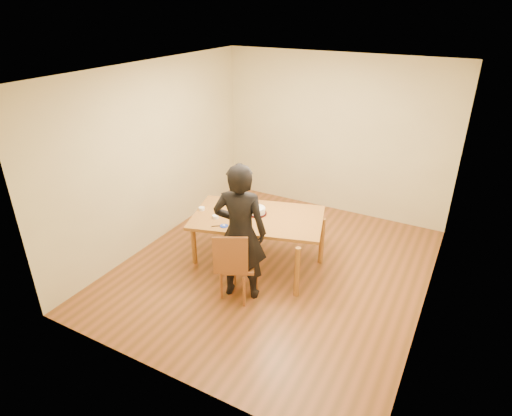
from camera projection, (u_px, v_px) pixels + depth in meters
The scene contains 16 objects.
room_shell at pixel (287, 171), 5.76m from camera, with size 4.00×4.50×2.70m.
dining_table at pixel (258, 218), 5.88m from camera, with size 1.77×1.05×0.04m, color brown.
dining_chair at pixel (239, 265), 5.33m from camera, with size 0.39×0.39×0.04m, color brown.
cake_plate at pixel (257, 213), 5.93m from camera, with size 0.27×0.27×0.02m, color #AC0B20.
cake at pixel (257, 210), 5.91m from camera, with size 0.22×0.22×0.07m, color white.
frosting_dome at pixel (257, 207), 5.89m from camera, with size 0.22×0.22×0.03m, color white.
frosting_tub at pixel (234, 223), 5.61m from camera, with size 0.08×0.08×0.08m, color white.
frosting_lid at pixel (224, 226), 5.61m from camera, with size 0.11×0.11×0.01m, color #1931A8.
frosting_dollop at pixel (224, 225), 5.61m from camera, with size 0.04×0.04×0.02m, color white.
ramekin_green at pixel (216, 217), 5.82m from camera, with size 0.09×0.09×0.04m, color white.
ramekin_yellow at pixel (223, 213), 5.92m from camera, with size 0.09×0.09×0.04m, color white.
ramekin_multi at pixel (202, 209), 6.04m from camera, with size 0.08×0.08×0.04m, color white.
candy_box_pink at pixel (230, 201), 6.29m from camera, with size 0.14×0.07×0.02m, color #E636A4.
candy_box_green at pixel (230, 200), 6.29m from camera, with size 0.12×0.06×0.02m, color green.
spatula at pixel (217, 226), 5.61m from camera, with size 0.14×0.01×0.01m, color black.
person at pixel (240, 233), 5.17m from camera, with size 0.65×0.43×1.79m, color black.
Camera 1 is at (2.19, -4.60, 3.44)m, focal length 30.00 mm.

